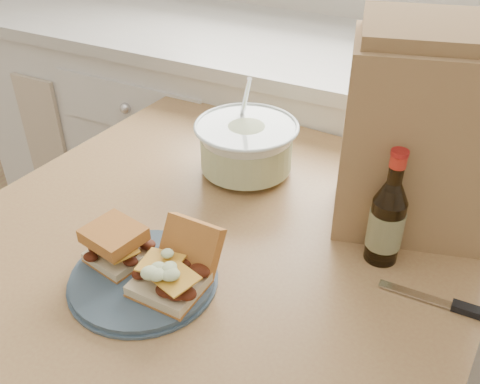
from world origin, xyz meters
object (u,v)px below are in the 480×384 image
at_px(plate, 143,278).
at_px(beer_bottle, 387,220).
at_px(coleslaw_bowl, 246,149).
at_px(dining_table, 220,278).
at_px(paper_bag, 421,141).

xyz_separation_m(plate, beer_bottle, (0.35, 0.25, 0.08)).
bearing_deg(coleslaw_bowl, plate, -89.44).
xyz_separation_m(coleslaw_bowl, beer_bottle, (0.35, -0.15, 0.03)).
height_order(dining_table, plate, plate).
bearing_deg(plate, paper_bag, 46.63).
distance_m(plate, paper_bag, 0.56).
bearing_deg(beer_bottle, paper_bag, 63.84).
bearing_deg(coleslaw_bowl, beer_bottle, -23.40).
bearing_deg(beer_bottle, plate, -164.45).
bearing_deg(paper_bag, coleslaw_bowl, 161.34).
relative_size(plate, beer_bottle, 1.11).
xyz_separation_m(coleslaw_bowl, paper_bag, (0.37, -0.02, 0.12)).
distance_m(coleslaw_bowl, beer_bottle, 0.39).
bearing_deg(beer_bottle, dining_table, 173.25).
xyz_separation_m(beer_bottle, paper_bag, (0.01, 0.13, 0.10)).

